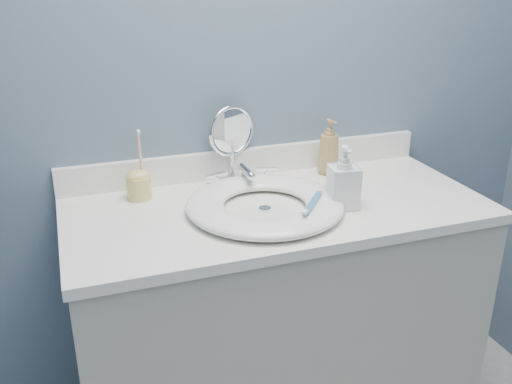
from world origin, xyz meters
name	(u,v)px	position (x,y,z in m)	size (l,w,h in m)	color
back_wall	(247,77)	(0.00, 1.25, 1.20)	(2.20, 0.02, 2.40)	slate
vanity_cabinet	(275,334)	(0.00, 0.97, 0.42)	(1.20, 0.55, 0.85)	#AFABA0
countertop	(277,209)	(0.00, 0.97, 0.86)	(1.22, 0.57, 0.03)	white
backsplash	(249,162)	(0.00, 1.24, 0.93)	(1.22, 0.02, 0.09)	white
basin	(265,204)	(-0.05, 0.94, 0.90)	(0.45, 0.45, 0.04)	white
drain	(265,209)	(-0.05, 0.94, 0.88)	(0.04, 0.04, 0.01)	silver
faucet	(243,178)	(-0.05, 1.14, 0.91)	(0.25, 0.13, 0.07)	silver
makeup_mirror	(232,140)	(-0.06, 1.21, 1.01)	(0.16, 0.09, 0.24)	silver
soap_bottle_amber	(329,147)	(0.25, 1.16, 0.97)	(0.07, 0.07, 0.18)	#A47D4A
soap_bottle_clear	(344,177)	(0.17, 0.90, 0.97)	(0.08, 0.08, 0.18)	silver
toothbrush_holder	(139,183)	(-0.37, 1.15, 0.93)	(0.07, 0.07, 0.21)	#DBC66D
toothbrush_lying	(312,204)	(0.05, 0.85, 0.92)	(0.12, 0.14, 0.02)	#316FB0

